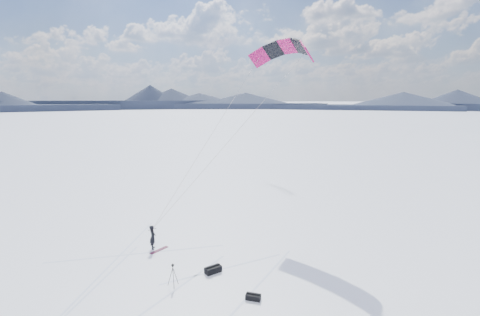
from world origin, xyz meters
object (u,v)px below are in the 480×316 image
object	(u,v)px
snowkiter	(153,248)
gear_bag_b	(253,297)
snowboard	(159,250)
gear_bag_a	(213,270)
tripod	(173,272)

from	to	relation	value
snowkiter	gear_bag_b	bearing A→B (deg)	-142.69
snowboard	gear_bag_a	distance (m)	4.80
gear_bag_a	gear_bag_b	xyz separation A→B (m)	(1.36, -3.21, -0.04)
gear_bag_b	snowboard	bearing A→B (deg)	152.34
tripod	gear_bag_b	bearing A→B (deg)	-63.71
gear_bag_b	snowkiter	bearing A→B (deg)	153.09
snowkiter	gear_bag_b	world-z (taller)	snowkiter
gear_bag_a	snowboard	bearing A→B (deg)	106.38
snowboard	tripod	distance (m)	4.81
gear_bag_b	gear_bag_a	bearing A→B (deg)	144.86
tripod	gear_bag_b	distance (m)	4.43
tripod	gear_bag_b	world-z (taller)	tripod
snowboard	gear_bag_b	world-z (taller)	gear_bag_b
tripod	snowkiter	bearing A→B (deg)	68.47
snowboard	gear_bag_a	xyz separation A→B (m)	(2.81, -3.89, 0.17)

